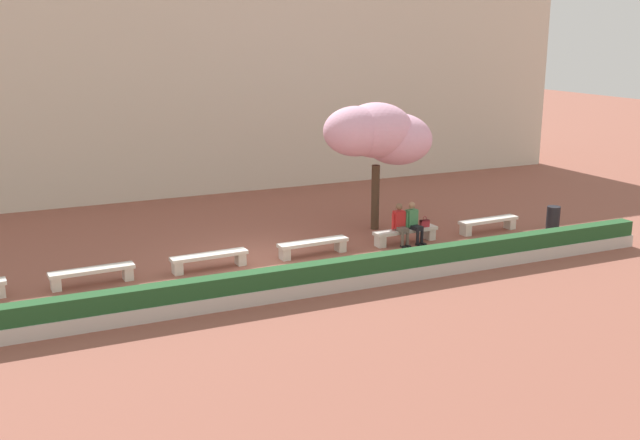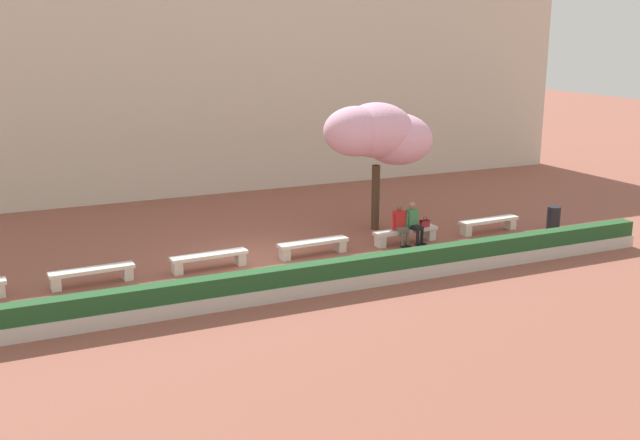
% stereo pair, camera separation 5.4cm
% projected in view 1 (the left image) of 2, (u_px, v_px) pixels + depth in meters
% --- Properties ---
extents(ground_plane, '(100.00, 100.00, 0.00)m').
position_uv_depth(ground_plane, '(263.00, 262.00, 21.52)').
color(ground_plane, '#8E5142').
extents(building_facade, '(36.00, 4.00, 8.65)m').
position_uv_depth(building_facade, '(164.00, 84.00, 30.45)').
color(building_facade, beige).
rests_on(building_facade, ground).
extents(stone_bench_near_west, '(2.20, 0.52, 0.45)m').
position_uv_depth(stone_bench_near_west, '(92.00, 273.00, 19.54)').
color(stone_bench_near_west, beige).
rests_on(stone_bench_near_west, ground).
extents(stone_bench_center, '(2.20, 0.52, 0.45)m').
position_uv_depth(stone_bench_center, '(209.00, 258.00, 20.81)').
color(stone_bench_center, beige).
rests_on(stone_bench_center, ground).
extents(stone_bench_near_east, '(2.20, 0.52, 0.45)m').
position_uv_depth(stone_bench_near_east, '(313.00, 245.00, 22.08)').
color(stone_bench_near_east, beige).
rests_on(stone_bench_near_east, ground).
extents(stone_bench_east_end, '(2.20, 0.52, 0.45)m').
position_uv_depth(stone_bench_east_end, '(405.00, 233.00, 23.35)').
color(stone_bench_east_end, beige).
rests_on(stone_bench_east_end, ground).
extents(stone_bench_far_east, '(2.20, 0.52, 0.45)m').
position_uv_depth(stone_bench_far_east, '(488.00, 223.00, 24.62)').
color(stone_bench_far_east, beige).
rests_on(stone_bench_far_east, ground).
extents(person_seated_left, '(0.51, 0.68, 1.29)m').
position_uv_depth(person_seated_left, '(400.00, 223.00, 23.12)').
color(person_seated_left, black).
rests_on(person_seated_left, ground).
extents(person_seated_right, '(0.50, 0.73, 1.29)m').
position_uv_depth(person_seated_right, '(413.00, 221.00, 23.31)').
color(person_seated_right, black).
rests_on(person_seated_right, ground).
extents(handbag, '(0.30, 0.15, 0.34)m').
position_uv_depth(handbag, '(425.00, 223.00, 23.55)').
color(handbag, '#A3232D').
rests_on(handbag, stone_bench_east_end).
extents(cherry_tree_main, '(3.75, 2.47, 4.21)m').
position_uv_depth(cherry_tree_main, '(379.00, 134.00, 24.32)').
color(cherry_tree_main, '#473323').
rests_on(cherry_tree_main, ground).
extents(planter_hedge_foreground, '(21.81, 0.50, 0.80)m').
position_uv_depth(planter_hedge_foreground, '(304.00, 280.00, 18.77)').
color(planter_hedge_foreground, beige).
rests_on(planter_hedge_foreground, ground).
extents(trash_bin, '(0.44, 0.44, 0.78)m').
position_uv_depth(trash_bin, '(553.00, 218.00, 24.94)').
color(trash_bin, black).
rests_on(trash_bin, ground).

